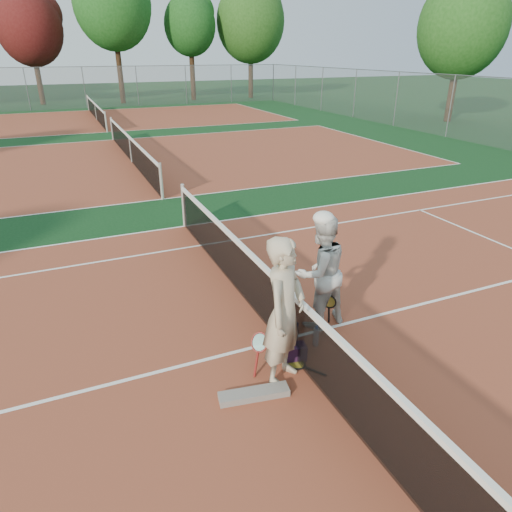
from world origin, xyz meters
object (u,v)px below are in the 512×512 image
Objects in this scene: net_main at (281,312)px; racket_black_held at (328,310)px; player_a at (284,312)px; racket_spare at (296,364)px; player_b at (320,272)px; racket_red at (259,351)px; sports_bag_navy at (283,332)px; sports_bag_purple at (296,352)px; water_bottle at (316,337)px.

net_main reaches higher than racket_black_held.
player_a is 1.08m from racket_spare.
player_a reaches higher than net_main.
player_b reaches higher than racket_spare.
racket_red reaches higher than sports_bag_navy.
sports_bag_purple reaches higher than racket_spare.
racket_spare is at bearing -71.13° from racket_red.
player_b is 1.33m from sports_bag_purple.
sports_bag_purple is at bearing 36.08° from player_b.
racket_spare is at bearing -113.90° from sports_bag_purple.
player_a is 3.45× the size of racket_spare.
racket_red is 1.38× the size of sports_bag_navy.
player_b reaches higher than net_main.
water_bottle is at bearing -43.42° from racket_red.
player_a reaches higher than sports_bag_navy.
net_main is 37.47× the size of sports_bag_purple.
net_main reaches higher than racket_red.
net_main is at bearing -11.68° from racket_red.
net_main is at bearing 9.43° from player_b.
racket_red is 0.89× the size of racket_black_held.
net_main is 5.30× the size of player_a.
racket_red is (-0.19, 0.35, -0.77)m from player_a.
player_b reaches higher than racket_black_held.
net_main is 1.01m from player_a.
racket_spare is 0.60m from water_bottle.
player_b is at bearing -78.23° from racket_spare.
racket_spare is (-0.94, -0.69, -0.28)m from racket_black_held.
water_bottle is at bearing -9.66° from player_a.
racket_spare is 2.00× the size of water_bottle.
player_a is 1.28m from water_bottle.
net_main is at bearing -40.52° from racket_black_held.
racket_black_held reaches higher than sports_bag_navy.
racket_black_held reaches higher than racket_spare.
net_main is at bearing 144.92° from water_bottle.
racket_red is at bearing -172.93° from water_bottle.
racket_black_held is at bearing 40.89° from water_bottle.
sports_bag_navy is at bearing -40.38° from racket_black_held.
racket_red is 1.00m from water_bottle.
net_main is at bearing -38.13° from racket_spare.
racket_red is at bearing -25.45° from racket_black_held.
water_bottle is at bearing 22.06° from sports_bag_purple.
net_main is 18.69× the size of racket_black_held.
racket_red is at bearing 77.77° from player_a.
racket_spare is at bearing -99.81° from sports_bag_navy.
player_b is 3.58× the size of racket_red.
sports_bag_navy reaches higher than sports_bag_purple.
player_b is at bearing 42.41° from sports_bag_purple.
sports_bag_navy is at bearing 2.19° from net_main.
racket_red is at bearing 174.14° from sports_bag_purple.
player_b is at bearing -102.42° from racket_black_held.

